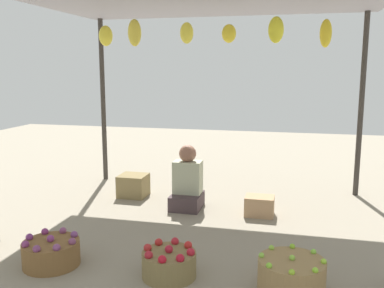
% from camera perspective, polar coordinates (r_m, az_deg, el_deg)
% --- Properties ---
extents(ground_plane, '(14.00, 14.00, 0.00)m').
position_cam_1_polar(ground_plane, '(5.10, 1.65, -9.39)').
color(ground_plane, gray).
extents(market_stall_structure, '(3.97, 2.85, 2.45)m').
position_cam_1_polar(market_stall_structure, '(4.86, 1.78, 17.20)').
color(market_stall_structure, '#38332D').
rests_on(market_stall_structure, ground).
extents(vendor_person, '(0.36, 0.44, 0.78)m').
position_cam_1_polar(vendor_person, '(5.27, -0.63, -5.34)').
color(vendor_person, '#453639').
rests_on(vendor_person, ground).
extents(basket_purple_onions, '(0.49, 0.49, 0.27)m').
position_cam_1_polar(basket_purple_onions, '(4.03, -18.21, -13.55)').
color(basket_purple_onions, brown).
rests_on(basket_purple_onions, ground).
extents(basket_red_apples, '(0.45, 0.45, 0.27)m').
position_cam_1_polar(basket_red_apples, '(3.65, -3.07, -15.58)').
color(basket_red_apples, olive).
rests_on(basket_red_apples, ground).
extents(basket_limes, '(0.51, 0.51, 0.30)m').
position_cam_1_polar(basket_limes, '(3.49, 13.07, -16.74)').
color(basket_limes, '#9A7B4D').
rests_on(basket_limes, ground).
extents(wooden_crate_near_vendor, '(0.36, 0.35, 0.29)m').
position_cam_1_polar(wooden_crate_near_vendor, '(5.82, -7.81, -5.49)').
color(wooden_crate_near_vendor, olive).
rests_on(wooden_crate_near_vendor, ground).
extents(wooden_crate_stacked_rear, '(0.33, 0.26, 0.23)m').
position_cam_1_polar(wooden_crate_stacked_rear, '(5.10, 8.96, -8.13)').
color(wooden_crate_stacked_rear, tan).
rests_on(wooden_crate_stacked_rear, ground).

